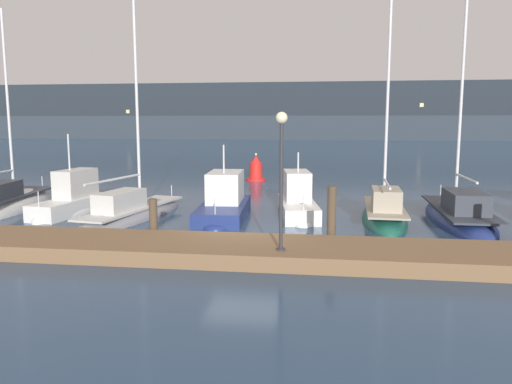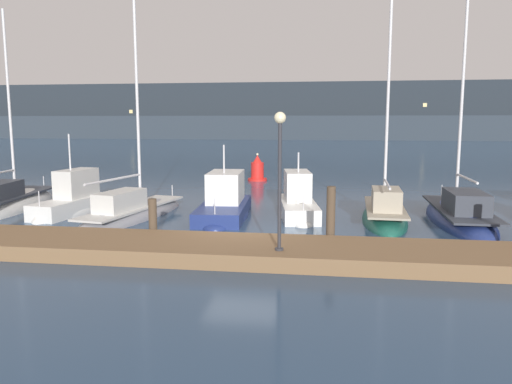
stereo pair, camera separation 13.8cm
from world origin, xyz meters
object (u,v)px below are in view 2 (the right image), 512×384
object	(u,v)px
sailboat_berth_4	(132,215)
channel_buoy	(257,171)
sailboat_berth_8	(459,218)
sailboat_berth_2	(9,207)
motorboat_berth_6	(298,208)
sailboat_berth_7	(385,217)
motorboat_berth_5	(224,208)
dock_lamppost	(280,158)
motorboat_berth_3	(72,207)

from	to	relation	value
sailboat_berth_4	channel_buoy	size ratio (longest dim) A/B	6.21
sailboat_berth_8	channel_buoy	size ratio (longest dim) A/B	5.52
sailboat_berth_2	motorboat_berth_6	bearing A→B (deg)	2.67
sailboat_berth_4	sailboat_berth_7	size ratio (longest dim) A/B	1.22
motorboat_berth_6	sailboat_berth_7	world-z (taller)	sailboat_berth_7
motorboat_berth_5	dock_lamppost	distance (m)	8.07
channel_buoy	motorboat_berth_6	bearing A→B (deg)	-73.82
dock_lamppost	sailboat_berth_7	bearing A→B (deg)	62.51
motorboat_berth_3	channel_buoy	bearing A→B (deg)	64.37
dock_lamppost	sailboat_berth_4	bearing A→B (deg)	138.90
sailboat_berth_2	motorboat_berth_3	bearing A→B (deg)	-7.09
motorboat_berth_5	motorboat_berth_6	xyz separation A→B (m)	(3.09, 0.65, -0.00)
channel_buoy	dock_lamppost	xyz separation A→B (m)	(3.47, -19.72, 2.34)
dock_lamppost	channel_buoy	bearing A→B (deg)	99.98
sailboat_berth_8	dock_lamppost	size ratio (longest dim) A/B	2.69
sailboat_berth_2	sailboat_berth_7	world-z (taller)	sailboat_berth_2
sailboat_berth_8	dock_lamppost	distance (m)	10.14
motorboat_berth_3	sailboat_berth_4	xyz separation A→B (m)	(3.04, -0.72, -0.15)
motorboat_berth_6	channel_buoy	distance (m)	12.60
motorboat_berth_3	motorboat_berth_6	xyz separation A→B (m)	(9.81, 1.03, 0.02)
motorboat_berth_3	motorboat_berth_5	distance (m)	6.73
sailboat_berth_4	motorboat_berth_5	size ratio (longest dim) A/B	1.96
sailboat_berth_2	sailboat_berth_7	xyz separation A→B (m)	(16.72, -0.08, 0.06)
sailboat_berth_2	sailboat_berth_7	size ratio (longest dim) A/B	1.04
sailboat_berth_8	channel_buoy	bearing A→B (deg)	128.64
sailboat_berth_2	sailboat_berth_7	distance (m)	16.72
motorboat_berth_6	dock_lamppost	size ratio (longest dim) A/B	1.37
sailboat_berth_2	motorboat_berth_5	world-z (taller)	sailboat_berth_2
motorboat_berth_3	sailboat_berth_7	size ratio (longest dim) A/B	0.52
sailboat_berth_2	channel_buoy	distance (m)	15.97
sailboat_berth_7	motorboat_berth_6	bearing A→B (deg)	168.95
motorboat_berth_3	channel_buoy	world-z (taller)	motorboat_berth_3
sailboat_berth_7	sailboat_berth_8	distance (m)	2.97
sailboat_berth_4	sailboat_berth_8	distance (m)	13.35
motorboat_berth_6	channel_buoy	bearing A→B (deg)	106.18
sailboat_berth_7	sailboat_berth_8	world-z (taller)	sailboat_berth_8
sailboat_berth_4	sailboat_berth_8	size ratio (longest dim) A/B	1.12
sailboat_berth_2	sailboat_berth_8	world-z (taller)	sailboat_berth_8
sailboat_berth_2	motorboat_berth_5	xyz separation A→B (m)	(10.07, -0.03, 0.22)
motorboat_berth_5	channel_buoy	size ratio (longest dim) A/B	3.17
sailboat_berth_2	dock_lamppost	bearing A→B (deg)	-28.11
motorboat_berth_5	sailboat_berth_8	bearing A→B (deg)	1.17
sailboat_berth_2	motorboat_berth_5	distance (m)	10.07
motorboat_berth_3	channel_buoy	xyz separation A→B (m)	(6.30, 13.13, 0.37)
motorboat_berth_3	sailboat_berth_7	bearing A→B (deg)	1.43
dock_lamppost	sailboat_berth_2	bearing A→B (deg)	151.89
sailboat_berth_2	channel_buoy	size ratio (longest dim) A/B	5.26
sailboat_berth_7	channel_buoy	size ratio (longest dim) A/B	5.08
motorboat_berth_5	dock_lamppost	xyz separation A→B (m)	(3.05, -6.97, 2.69)
channel_buoy	motorboat_berth_3	bearing A→B (deg)	-115.63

